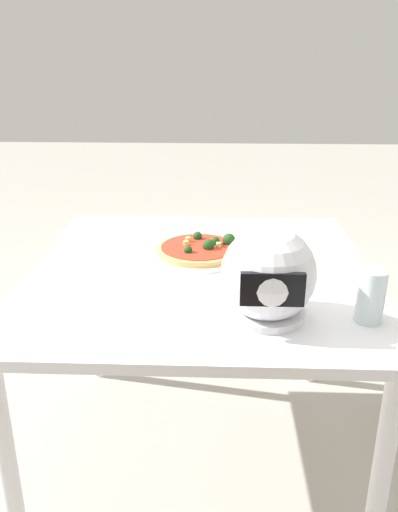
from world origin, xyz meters
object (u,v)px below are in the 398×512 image
(motorcycle_helmet, at_px, (268,276))
(drinking_glass, at_px, (371,296))
(pizza, at_px, (200,248))
(dining_table, at_px, (199,291))

(motorcycle_helmet, bearing_deg, drinking_glass, 177.21)
(pizza, relative_size, motorcycle_helmet, 1.18)
(pizza, bearing_deg, motorcycle_helmet, 113.39)
(dining_table, height_order, motorcycle_helmet, motorcycle_helmet)
(dining_table, distance_m, motorcycle_helmet, 0.41)
(pizza, xyz_separation_m, motorcycle_helmet, (-0.19, 0.43, 0.09))
(dining_table, bearing_deg, drinking_glass, 143.46)
(dining_table, xyz_separation_m, motorcycle_helmet, (-0.19, 0.31, 0.19))
(motorcycle_helmet, bearing_deg, dining_table, -59.51)
(dining_table, xyz_separation_m, drinking_glass, (-0.44, 0.33, 0.15))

